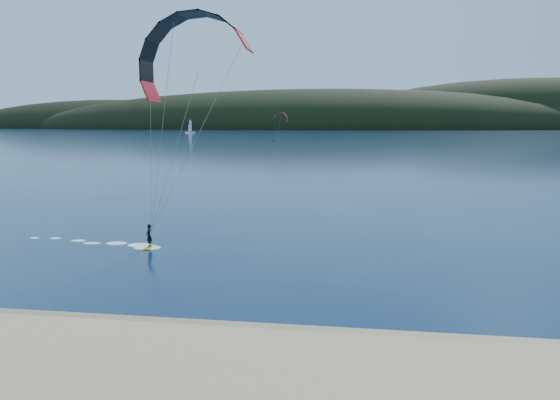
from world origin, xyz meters
TOP-DOWN VIEW (x-y plane):
  - ground at (0.00, 0.00)m, footprint 1800.00×1800.00m
  - wet_sand at (0.00, 4.50)m, footprint 220.00×2.50m
  - headland at (0.63, 745.28)m, footprint 1200.00×310.00m
  - kitesurfer_near at (-2.33, 13.74)m, footprint 19.82×8.05m
  - kitesurfer_far at (-23.75, 198.29)m, footprint 7.88×7.91m
  - sailboat at (-127.26, 395.30)m, footprint 8.84×6.02m

SIDE VIEW (x-z plane):
  - ground at x=0.00m, z-range 0.00..0.00m
  - headland at x=0.63m, z-range -70.00..70.00m
  - wet_sand at x=0.00m, z-range 0.00..0.10m
  - sailboat at x=-127.26m, z-range -5.28..7.10m
  - kitesurfer_far at x=-23.75m, z-range 3.75..16.44m
  - kitesurfer_near at x=-2.33m, z-range 3.84..18.77m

